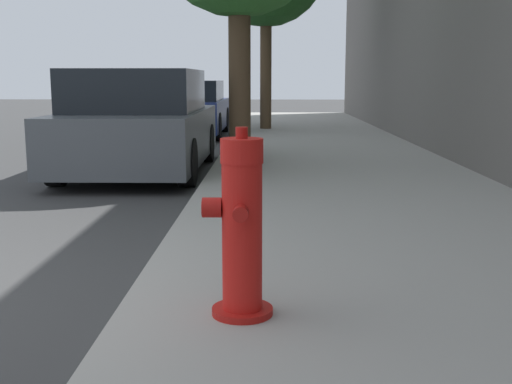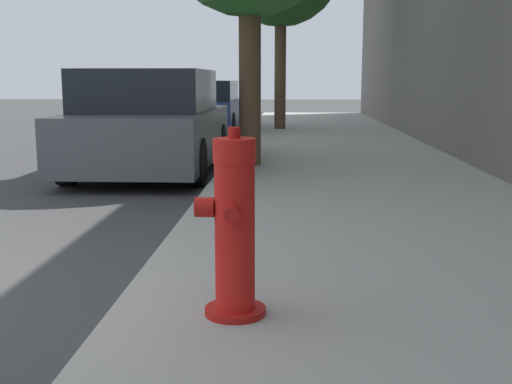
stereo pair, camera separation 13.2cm
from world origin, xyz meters
name	(u,v)px [view 1 (the left image)]	position (x,y,z in m)	size (l,w,h in m)	color
sidewalk_slab	(441,316)	(3.49, 0.00, 0.08)	(3.47, 40.00, 0.16)	#99968E
fire_hydrant	(241,230)	(2.42, -0.20, 0.60)	(0.36, 0.36, 0.96)	#A91511
parked_car_near	(140,124)	(0.68, 5.89, 0.71)	(1.88, 4.02, 1.48)	#4C5156
parked_car_mid	(187,109)	(0.57, 12.07, 0.64)	(1.79, 4.06, 1.31)	navy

